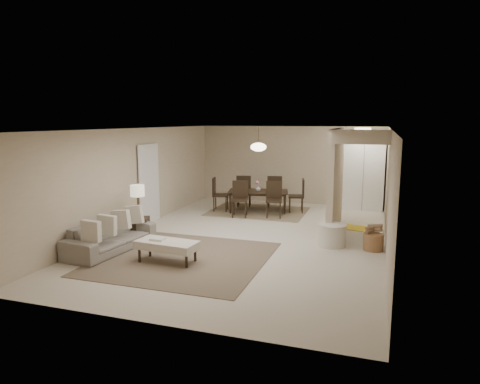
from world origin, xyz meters
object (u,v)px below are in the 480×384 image
(side_table, at_px, (139,228))
(dining_table, at_px, (258,201))
(pantry_cabinet, at_px, (364,175))
(sofa, at_px, (111,237))
(round_pouf, at_px, (332,235))
(wicker_basket, at_px, (373,242))
(ottoman_bench, at_px, (167,245))

(side_table, distance_m, dining_table, 4.10)
(side_table, xyz_separation_m, dining_table, (1.81, 3.68, 0.06))
(pantry_cabinet, distance_m, sofa, 7.75)
(sofa, relative_size, round_pouf, 3.39)
(sofa, xyz_separation_m, round_pouf, (4.34, 1.78, -0.07))
(wicker_basket, bearing_deg, side_table, -171.85)
(sofa, relative_size, ottoman_bench, 1.70)
(ottoman_bench, bearing_deg, dining_table, 90.53)
(sofa, bearing_deg, wicker_basket, -65.58)
(round_pouf, relative_size, wicker_basket, 1.48)
(sofa, height_order, dining_table, dining_table)
(pantry_cabinet, height_order, sofa, pantry_cabinet)
(ottoman_bench, relative_size, wicker_basket, 2.96)
(ottoman_bench, bearing_deg, wicker_basket, 33.78)
(pantry_cabinet, bearing_deg, ottoman_bench, -117.77)
(pantry_cabinet, height_order, wicker_basket, pantry_cabinet)
(sofa, height_order, wicker_basket, sofa)
(ottoman_bench, height_order, side_table, side_table)
(ottoman_bench, bearing_deg, side_table, 142.36)
(ottoman_bench, bearing_deg, round_pouf, 41.04)
(pantry_cabinet, distance_m, round_pouf, 4.35)
(sofa, bearing_deg, round_pouf, -61.77)
(side_table, height_order, dining_table, dining_table)
(ottoman_bench, xyz_separation_m, side_table, (-1.41, 1.31, -0.10))
(wicker_basket, height_order, dining_table, dining_table)
(round_pouf, bearing_deg, pantry_cabinet, 83.81)
(side_table, distance_m, round_pouf, 4.36)
(pantry_cabinet, bearing_deg, round_pouf, -96.19)
(side_table, bearing_deg, ottoman_bench, -42.73)
(pantry_cabinet, relative_size, side_table, 4.32)
(ottoman_bench, relative_size, side_table, 2.51)
(ottoman_bench, height_order, dining_table, dining_table)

